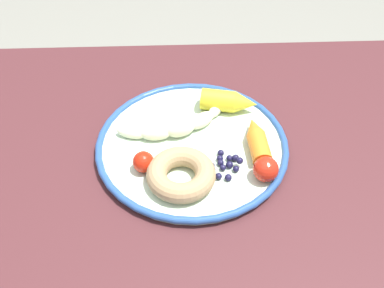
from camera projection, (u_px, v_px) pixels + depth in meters
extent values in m
cube|color=#472124|center=(210.00, 172.00, 0.76)|extent=(1.16, 0.72, 0.03)
cube|color=#46201E|center=(5.00, 183.00, 1.22)|extent=(0.05, 0.05, 0.70)
cylinder|color=silver|center=(192.00, 146.00, 0.77)|extent=(0.31, 0.31, 0.01)
torus|color=#295091|center=(192.00, 144.00, 0.77)|extent=(0.33, 0.33, 0.01)
ellipsoid|color=beige|center=(131.00, 133.00, 0.78)|extent=(0.06, 0.03, 0.02)
ellipsoid|color=beige|center=(156.00, 133.00, 0.77)|extent=(0.05, 0.03, 0.02)
ellipsoid|color=beige|center=(181.00, 128.00, 0.78)|extent=(0.06, 0.05, 0.03)
ellipsoid|color=beige|center=(202.00, 120.00, 0.79)|extent=(0.06, 0.05, 0.02)
ellipsoid|color=beige|center=(216.00, 109.00, 0.82)|extent=(0.04, 0.05, 0.02)
cylinder|color=orange|center=(259.00, 148.00, 0.74)|extent=(0.04, 0.06, 0.03)
cone|color=orange|center=(254.00, 127.00, 0.78)|extent=(0.03, 0.04, 0.03)
cylinder|color=yellow|center=(218.00, 100.00, 0.82)|extent=(0.07, 0.05, 0.04)
cone|color=yellow|center=(246.00, 103.00, 0.82)|extent=(0.05, 0.05, 0.04)
torus|color=tan|center=(181.00, 174.00, 0.70)|extent=(0.15, 0.15, 0.03)
sphere|color=#191638|center=(230.00, 159.00, 0.74)|extent=(0.01, 0.01, 0.01)
sphere|color=#191638|center=(229.00, 165.00, 0.73)|extent=(0.01, 0.01, 0.01)
sphere|color=#191638|center=(221.00, 163.00, 0.73)|extent=(0.01, 0.01, 0.01)
sphere|color=#191638|center=(220.00, 158.00, 0.74)|extent=(0.01, 0.01, 0.01)
sphere|color=#191638|center=(223.00, 168.00, 0.73)|extent=(0.01, 0.01, 0.01)
sphere|color=#191638|center=(236.00, 169.00, 0.72)|extent=(0.01, 0.01, 0.01)
sphere|color=#191638|center=(219.00, 176.00, 0.71)|extent=(0.01, 0.01, 0.01)
sphere|color=#191638|center=(221.00, 153.00, 0.75)|extent=(0.01, 0.01, 0.01)
sphere|color=#191638|center=(208.00, 166.00, 0.73)|extent=(0.01, 0.01, 0.01)
sphere|color=#191638|center=(228.00, 178.00, 0.71)|extent=(0.01, 0.01, 0.01)
sphere|color=#191638|center=(236.00, 159.00, 0.74)|extent=(0.01, 0.01, 0.01)
sphere|color=#191638|center=(214.00, 169.00, 0.71)|extent=(0.01, 0.01, 0.01)
sphere|color=#191638|center=(240.00, 161.00, 0.72)|extent=(0.01, 0.01, 0.01)
sphere|color=red|center=(143.00, 162.00, 0.72)|extent=(0.03, 0.03, 0.03)
sphere|color=red|center=(266.00, 169.00, 0.70)|extent=(0.04, 0.04, 0.04)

